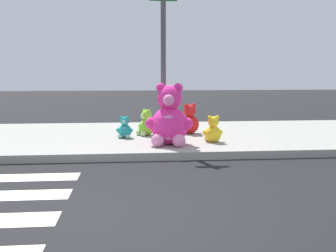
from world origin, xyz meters
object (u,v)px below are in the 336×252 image
plush_teal (125,129)px  plush_pink_large (169,120)px  plush_red (189,121)px  plush_yellow (213,131)px  plush_lime (146,125)px  sign_pole (163,59)px

plush_teal → plush_pink_large: bearing=-45.6°
plush_red → plush_pink_large: bearing=-113.4°
plush_yellow → plush_teal: plush_yellow is taller
plush_pink_large → plush_lime: plush_pink_large is taller
plush_pink_large → plush_teal: size_ratio=2.53×
plush_pink_large → plush_lime: 1.31m
sign_pole → plush_teal: sign_pole is taller
plush_teal → plush_lime: bearing=32.4°
plush_pink_large → plush_lime: size_ratio=2.04×
plush_lime → sign_pole: bearing=-61.1°
plush_lime → plush_yellow: bearing=-36.9°
plush_yellow → plush_teal: bearing=158.9°
sign_pole → plush_yellow: (0.99, -0.37, -1.48)m
sign_pole → plush_yellow: size_ratio=5.79×
plush_pink_large → sign_pole: bearing=96.7°
plush_pink_large → plush_teal: (-0.89, 0.91, -0.29)m
plush_red → plush_lime: bearing=-169.8°
plush_red → plush_teal: 1.57m
plush_yellow → plush_pink_large: bearing=-167.1°
plush_teal → plush_red: bearing=18.0°
plush_yellow → plush_red: 1.23m
plush_pink_large → plush_red: size_ratio=1.72×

